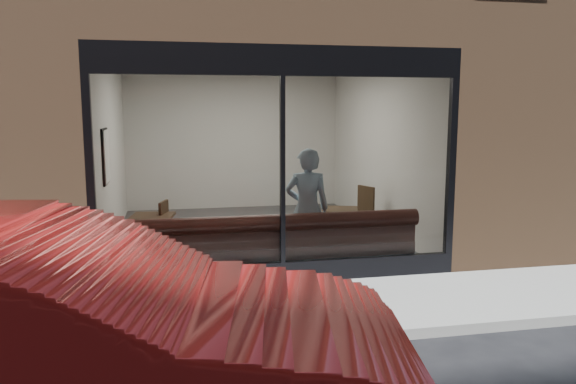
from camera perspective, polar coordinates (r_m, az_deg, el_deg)
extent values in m
plane|color=black|center=(5.96, 3.42, -15.13)|extent=(120.00, 120.00, 0.00)
cube|color=gray|center=(6.85, 1.19, -11.80)|extent=(40.00, 2.00, 0.01)
cube|color=gray|center=(5.89, 3.56, -14.78)|extent=(40.00, 0.10, 0.12)
cube|color=brown|center=(13.48, -21.64, 4.62)|extent=(2.50, 12.00, 3.20)
cube|color=brown|center=(14.26, 9.68, 5.29)|extent=(2.50, 12.00, 3.20)
cube|color=brown|center=(16.34, -6.69, 5.76)|extent=(5.00, 6.00, 3.20)
plane|color=#2D2D30|center=(10.63, -3.65, -4.32)|extent=(6.00, 6.00, 0.00)
plane|color=white|center=(10.39, -3.82, 12.97)|extent=(6.00, 6.00, 0.00)
plane|color=silver|center=(13.35, -5.53, 5.15)|extent=(5.00, 0.00, 5.00)
plane|color=silver|center=(10.34, -17.55, 3.80)|extent=(0.00, 6.00, 6.00)
plane|color=silver|center=(11.02, 9.24, 4.36)|extent=(0.00, 6.00, 6.00)
cube|color=black|center=(7.78, -0.55, -8.17)|extent=(5.00, 0.10, 0.30)
cube|color=black|center=(7.47, -0.58, 13.24)|extent=(5.00, 0.10, 0.40)
cube|color=black|center=(7.50, -0.56, 2.13)|extent=(0.06, 0.10, 2.50)
plane|color=white|center=(7.47, -0.52, 2.10)|extent=(4.80, 0.00, 4.80)
cube|color=#351813|center=(8.14, -1.10, -6.86)|extent=(4.00, 0.55, 0.45)
imported|color=#A0BED5|center=(8.36, 1.96, -1.69)|extent=(0.72, 0.53, 1.80)
cube|color=#322113|center=(8.83, -13.65, -2.44)|extent=(0.72, 0.72, 0.04)
cube|color=#322113|center=(9.18, 5.26, -1.82)|extent=(0.73, 0.73, 0.04)
cube|color=#322113|center=(9.13, -13.54, -5.29)|extent=(0.47, 0.47, 0.04)
cube|color=#322113|center=(10.49, 7.10, -3.32)|extent=(0.56, 0.56, 0.04)
cube|color=white|center=(9.29, -17.95, 3.47)|extent=(0.02, 0.62, 0.82)
imported|color=#B01C1A|center=(4.10, -24.62, -14.48)|extent=(5.35, 2.64, 1.69)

